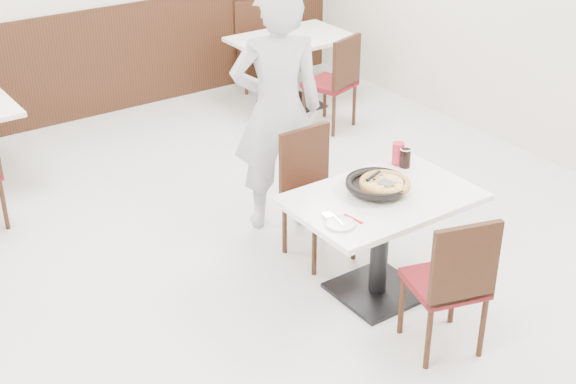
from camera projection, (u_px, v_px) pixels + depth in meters
floor at (284, 265)px, 5.78m from camera, size 7.00×7.00×0.00m
wainscot_back at (88, 65)px, 8.06m from camera, size 5.90×0.03×1.10m
main_table at (380, 246)px, 5.31m from camera, size 1.20×0.80×0.75m
chair_near at (445, 280)px, 4.77m from camera, size 0.52×0.52×0.95m
chair_far at (320, 198)px, 5.68m from camera, size 0.42×0.42×0.95m
trivet at (385, 193)px, 5.12m from camera, size 0.12×0.12×0.04m
pizza_pan at (377, 187)px, 5.15m from camera, size 0.37×0.37×0.01m
pizza at (385, 185)px, 5.13m from camera, size 0.33×0.33×0.02m
pizza_server at (387, 182)px, 5.09m from camera, size 0.09×0.11×0.00m
napkin at (343, 223)px, 4.82m from camera, size 0.17×0.17×0.00m
side_plate at (340, 224)px, 4.79m from camera, size 0.18×0.18×0.01m
fork at (337, 219)px, 4.83m from camera, size 0.05×0.15×0.00m
cola_glass at (405, 158)px, 5.48m from camera, size 0.07×0.07×0.13m
red_cup at (398, 154)px, 5.51m from camera, size 0.08×0.08×0.16m
diner_person at (277, 111)px, 5.90m from camera, size 0.81×0.69×1.89m
bg_table_right at (292, 72)px, 8.40m from camera, size 1.22×0.82×0.75m
bg_chair_right_near at (330, 81)px, 7.85m from camera, size 0.53×0.53×0.95m
bg_chair_right_far at (258, 47)px, 8.84m from camera, size 0.53×0.53×0.95m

